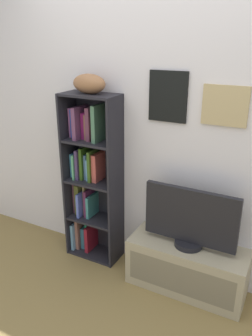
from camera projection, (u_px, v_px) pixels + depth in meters
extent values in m
cube|color=silver|center=(158.00, 131.00, 2.72)|extent=(4.80, 0.06, 2.46)
cube|color=black|center=(168.00, 97.00, 2.55)|extent=(0.30, 0.02, 0.38)
cube|color=#BCB392|center=(168.00, 97.00, 2.54)|extent=(0.25, 0.01, 0.33)
cube|color=tan|center=(225.00, 106.00, 2.37)|extent=(0.32, 0.02, 0.28)
cube|color=#A2AEAB|center=(225.00, 106.00, 2.37)|extent=(0.27, 0.01, 0.23)
cube|color=black|center=(71.00, 176.00, 3.10)|extent=(0.02, 0.26, 1.51)
cube|color=black|center=(116.00, 186.00, 2.89)|extent=(0.02, 0.26, 1.51)
cube|color=black|center=(100.00, 176.00, 3.10)|extent=(0.49, 0.01, 1.51)
cube|color=black|center=(96.00, 252.00, 3.26)|extent=(0.45, 0.25, 0.02)
cube|color=black|center=(94.00, 218.00, 3.13)|extent=(0.45, 0.25, 0.02)
cube|color=black|center=(93.00, 182.00, 3.00)|extent=(0.45, 0.25, 0.02)
cube|color=black|center=(91.00, 142.00, 2.86)|extent=(0.45, 0.25, 0.02)
cube|color=black|center=(90.00, 95.00, 2.73)|extent=(0.45, 0.25, 0.02)
cube|color=#70A6CB|center=(78.00, 233.00, 3.31)|extent=(0.03, 0.21, 0.26)
cube|color=#915D50|center=(82.00, 232.00, 3.30)|extent=(0.03, 0.18, 0.30)
cube|color=#306882|center=(87.00, 236.00, 3.31)|extent=(0.04, 0.15, 0.22)
cube|color=#1FAC76|center=(90.00, 233.00, 3.29)|extent=(0.02, 0.13, 0.30)
cube|color=maroon|center=(91.00, 237.00, 3.26)|extent=(0.03, 0.19, 0.26)
cube|color=brown|center=(78.00, 196.00, 3.20)|extent=(0.02, 0.14, 0.29)
cube|color=brown|center=(81.00, 198.00, 3.18)|extent=(0.04, 0.16, 0.29)
cube|color=#5568C3|center=(84.00, 203.00, 3.15)|extent=(0.02, 0.21, 0.23)
cube|color=olive|center=(88.00, 199.00, 3.16)|extent=(0.02, 0.14, 0.29)
cube|color=#552245|center=(90.00, 202.00, 3.14)|extent=(0.03, 0.17, 0.26)
cube|color=teal|center=(92.00, 205.00, 3.13)|extent=(0.03, 0.18, 0.21)
cube|color=teal|center=(77.00, 164.00, 3.08)|extent=(0.04, 0.15, 0.22)
cube|color=#58AB77|center=(79.00, 165.00, 3.04)|extent=(0.02, 0.20, 0.22)
cube|color=#43325C|center=(82.00, 163.00, 3.02)|extent=(0.03, 0.18, 0.27)
cube|color=#335618|center=(86.00, 162.00, 3.01)|extent=(0.03, 0.17, 0.29)
cube|color=#42628B|center=(89.00, 166.00, 3.02)|extent=(0.03, 0.15, 0.23)
cube|color=#5D97BE|center=(92.00, 168.00, 3.01)|extent=(0.03, 0.16, 0.19)
cube|color=#36581C|center=(94.00, 165.00, 2.97)|extent=(0.03, 0.18, 0.28)
cube|color=#C65349|center=(98.00, 167.00, 2.96)|extent=(0.04, 0.16, 0.25)
cube|color=#97528B|center=(74.00, 122.00, 2.95)|extent=(0.02, 0.14, 0.25)
cube|color=#1E3CA0|center=(76.00, 122.00, 2.93)|extent=(0.02, 0.15, 0.25)
cube|color=brown|center=(79.00, 124.00, 2.93)|extent=(0.02, 0.14, 0.23)
cube|color=#64395A|center=(80.00, 122.00, 2.88)|extent=(0.04, 0.20, 0.27)
cube|color=#6F154D|center=(87.00, 125.00, 2.89)|extent=(0.04, 0.14, 0.22)
cube|color=brown|center=(90.00, 126.00, 2.87)|extent=(0.02, 0.15, 0.21)
cube|color=#5B2D41|center=(93.00, 123.00, 2.84)|extent=(0.04, 0.17, 0.28)
cube|color=#9B6451|center=(97.00, 128.00, 2.85)|extent=(0.03, 0.15, 0.19)
cube|color=#467054|center=(99.00, 123.00, 2.79)|extent=(0.04, 0.20, 0.30)
ellipsoid|color=#94623D|center=(89.00, 84.00, 2.69)|extent=(0.30, 0.16, 0.15)
cube|color=tan|center=(187.00, 267.00, 2.76)|extent=(0.93, 0.36, 0.40)
cube|color=#7A715B|center=(179.00, 279.00, 2.61)|extent=(0.84, 0.01, 0.26)
cylinder|color=black|center=(188.00, 243.00, 2.68)|extent=(0.22, 0.22, 0.04)
cube|color=black|center=(191.00, 216.00, 2.59)|extent=(0.72, 0.04, 0.44)
cube|color=#B1D5F9|center=(190.00, 217.00, 2.58)|extent=(0.68, 0.01, 0.40)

